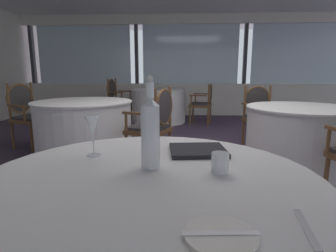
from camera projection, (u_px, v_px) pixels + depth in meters
ground_plane at (198, 175)px, 3.11m from camera, size 15.58×15.58×0.00m
window_wall_far at (190, 76)px, 7.31m from camera, size 9.20×0.14×2.63m
side_plate at (221, 235)px, 0.64m from camera, size 0.17×0.17×0.01m
butter_knife at (221, 233)px, 0.64m from camera, size 0.19×0.03×0.00m
dinner_fork at (306, 228)px, 0.68m from camera, size 0.04×0.19×0.00m
water_bottle at (150, 131)px, 1.09m from camera, size 0.08×0.08×0.37m
wine_glass at (92, 126)px, 1.24m from camera, size 0.07×0.07×0.19m
water_tumbler at (220, 163)px, 1.05m from camera, size 0.07×0.07×0.08m
menu_book at (198, 150)px, 1.32m from camera, size 0.29×0.25×0.02m
background_table_0 at (84, 129)px, 3.77m from camera, size 1.33×1.33×0.76m
dining_chair_0_0 at (27, 111)px, 4.16m from camera, size 0.59×0.63×0.99m
dining_chair_0_1 at (155, 121)px, 3.30m from camera, size 0.59×0.63×0.97m
background_table_1 at (159, 106)px, 6.35m from camera, size 1.28×1.28×0.76m
dining_chair_1_0 at (204, 101)px, 6.04m from camera, size 0.55×0.60×0.90m
dining_chair_1_1 at (116, 96)px, 6.59m from camera, size 0.55×0.60×1.01m
background_table_2 at (299, 140)px, 3.15m from camera, size 1.22×1.22×0.76m
dining_chair_2_0 at (260, 112)px, 4.12m from camera, size 0.59×0.54×0.95m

